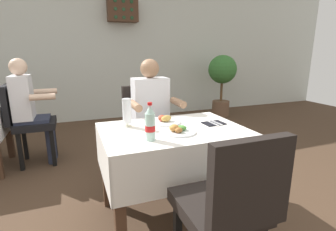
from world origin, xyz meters
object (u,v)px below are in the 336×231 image
beer_glass_left (127,112)px  potted_plant_corner (222,76)px  seated_diner_far (152,114)px  plate_far_diner (165,121)px  chair_near_camera_side (228,205)px  background_patron (29,106)px  main_dining_table (172,150)px  plate_near_camera (178,130)px  background_chair_right (26,120)px  wall_bottle_rack (123,10)px  cola_bottle_primary (150,124)px  chair_far_diner_seat (146,126)px  napkin_cutlery_set (214,123)px

beer_glass_left → potted_plant_corner: (2.53, 2.59, -0.03)m
seated_diner_far → plate_far_diner: bearing=-94.6°
potted_plant_corner → chair_near_camera_side: bearing=-122.0°
seated_diner_far → potted_plant_corner: bearing=44.0°
background_patron → potted_plant_corner: potted_plant_corner is taller
main_dining_table → plate_near_camera: plate_near_camera is taller
beer_glass_left → background_patron: background_patron is taller
chair_near_camera_side → potted_plant_corner: potted_plant_corner is taller
main_dining_table → plate_far_diner: 0.26m
background_chair_right → wall_bottle_rack: size_ratio=1.73×
plate_far_diner → wall_bottle_rack: 3.39m
plate_far_diner → beer_glass_left: (-0.32, -0.00, 0.10)m
beer_glass_left → plate_far_diner: bearing=0.2°
background_patron → plate_far_diner: bearing=-48.7°
cola_bottle_primary → chair_far_diner_seat: bearing=76.1°
background_chair_right → potted_plant_corner: 3.67m
main_dining_table → seated_diner_far: size_ratio=0.87×
main_dining_table → wall_bottle_rack: (0.31, 3.29, 1.51)m
chair_near_camera_side → plate_far_diner: 0.97m
chair_near_camera_side → wall_bottle_rack: 4.35m
plate_near_camera → seated_diner_far: bearing=86.9°
cola_bottle_primary → background_patron: size_ratio=0.21×
seated_diner_far → beer_glass_left: seated_diner_far is taller
main_dining_table → napkin_cutlery_set: 0.41m
potted_plant_corner → plate_far_diner: bearing=-130.5°
napkin_cutlery_set → seated_diner_far: bearing=116.1°
plate_far_diner → background_chair_right: background_chair_right is taller
plate_near_camera → wall_bottle_rack: 3.66m
cola_bottle_primary → plate_far_diner: bearing=56.7°
napkin_cutlery_set → wall_bottle_rack: bearing=91.0°
plate_near_camera → background_patron: (-1.19, 1.64, -0.06)m
beer_glass_left → cola_bottle_primary: cola_bottle_primary is taller
chair_far_diner_seat → seated_diner_far: size_ratio=0.77×
potted_plant_corner → napkin_cutlery_set: bearing=-123.7°
beer_glass_left → cola_bottle_primary: (0.08, -0.37, -0.01)m
beer_glass_left → chair_near_camera_side: bearing=-71.4°
plate_near_camera → background_chair_right: size_ratio=0.26×
seated_diner_far → background_patron: bearing=145.0°
background_patron → potted_plant_corner: bearing=20.0°
cola_bottle_primary → background_chair_right: size_ratio=0.27×
chair_near_camera_side → background_patron: 2.59m
beer_glass_left → potted_plant_corner: potted_plant_corner is taller
main_dining_table → background_chair_right: (-1.24, 1.53, -0.01)m
chair_near_camera_side → wall_bottle_rack: size_ratio=1.73×
chair_far_diner_seat → napkin_cutlery_set: chair_far_diner_seat is taller
background_patron → background_chair_right: bearing=180.0°
wall_bottle_rack → chair_near_camera_side: bearing=-94.4°
plate_far_diner → cola_bottle_primary: size_ratio=0.98×
napkin_cutlery_set → wall_bottle_rack: (-0.06, 3.29, 1.33)m
seated_diner_far → chair_far_diner_seat: bearing=110.8°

